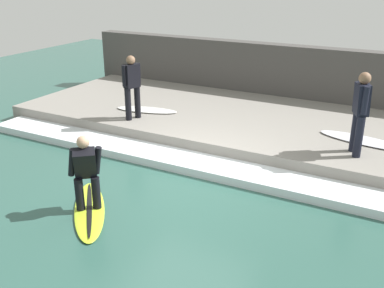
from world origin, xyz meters
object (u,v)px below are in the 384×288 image
at_px(surfer_riding, 86,169).
at_px(surfer_waiting_near, 132,84).
at_px(surfboard_waiting_far, 364,140).
at_px(surfboard_riding, 89,210).
at_px(surfer_waiting_far, 360,109).
at_px(surfboard_waiting_near, 147,110).

relative_size(surfer_riding, surfer_waiting_near, 0.85).
bearing_deg(surfer_riding, surfboard_waiting_far, -39.40).
distance_m(surfboard_riding, surfer_riding, 0.77).
height_order(surfer_waiting_near, surfer_waiting_far, surfer_waiting_far).
relative_size(surfboard_riding, surfboard_waiting_far, 0.94).
xyz_separation_m(surfer_riding, surfer_waiting_near, (3.58, 1.56, 0.49)).
xyz_separation_m(surfer_riding, surfer_waiting_far, (3.82, -3.72, 0.55)).
bearing_deg(surfboard_waiting_near, surfer_riding, -159.21).
height_order(surfboard_riding, surfboard_waiting_far, surfboard_waiting_far).
bearing_deg(surfer_riding, surfer_waiting_near, 23.48).
distance_m(surfer_riding, surfboard_waiting_far, 5.99).
bearing_deg(surfer_riding, surfboard_waiting_near, 20.79).
xyz_separation_m(surfer_waiting_far, surfboard_waiting_far, (0.80, -0.07, -0.91)).
bearing_deg(surfer_waiting_near, surfboard_waiting_near, 5.69).
xyz_separation_m(surfboard_waiting_near, surfboard_waiting_far, (0.33, -5.42, 0.00)).
xyz_separation_m(surfer_riding, surfboard_waiting_near, (4.28, 1.63, -0.36)).
bearing_deg(surfer_waiting_far, surfboard_waiting_far, -5.02).
distance_m(surfer_riding, surfer_waiting_far, 5.36).
bearing_deg(surfer_waiting_near, surfboard_riding, -156.52).
xyz_separation_m(surfer_waiting_near, surfer_waiting_far, (0.24, -5.28, 0.06)).
relative_size(surfboard_waiting_near, surfer_waiting_far, 1.04).
xyz_separation_m(surfboard_riding, surfboard_waiting_far, (4.62, -3.79, 0.40)).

